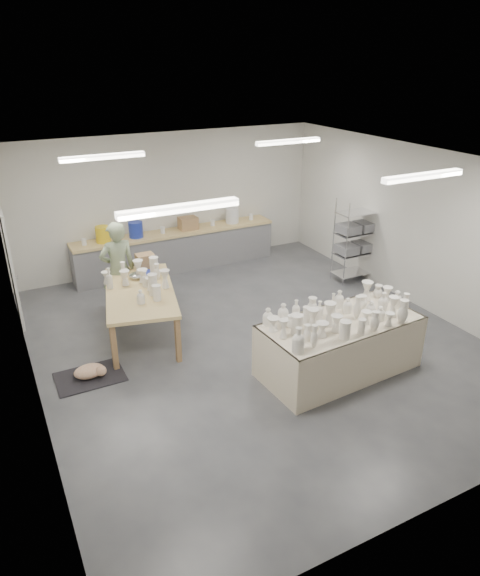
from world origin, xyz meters
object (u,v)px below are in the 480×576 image
drying_table (339,344)px  work_table (141,286)px  potter (118,269)px  red_stool (118,292)px

drying_table → work_table: 3.49m
drying_table → potter: 4.23m
red_stool → work_table: bearing=-80.5°
work_table → potter: (-0.18, 0.79, 0.05)m
work_table → red_stool: 1.20m
drying_table → potter: potter is taller
work_table → red_stool: work_table is taller
drying_table → work_table: (-2.26, 2.64, 0.38)m
drying_table → potter: (-2.44, 3.43, 0.43)m
work_table → red_stool: bearing=112.9°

